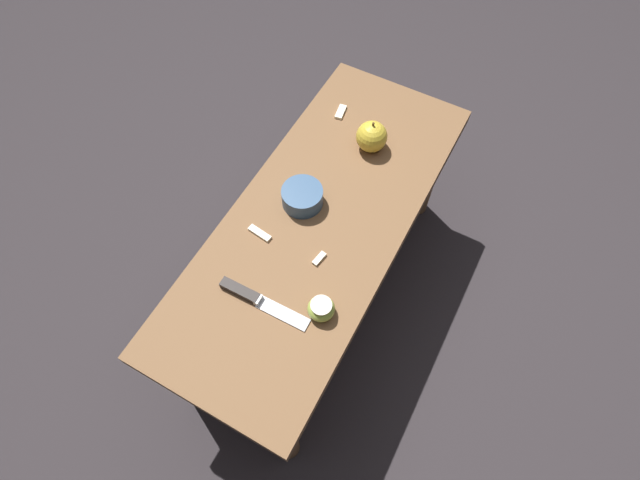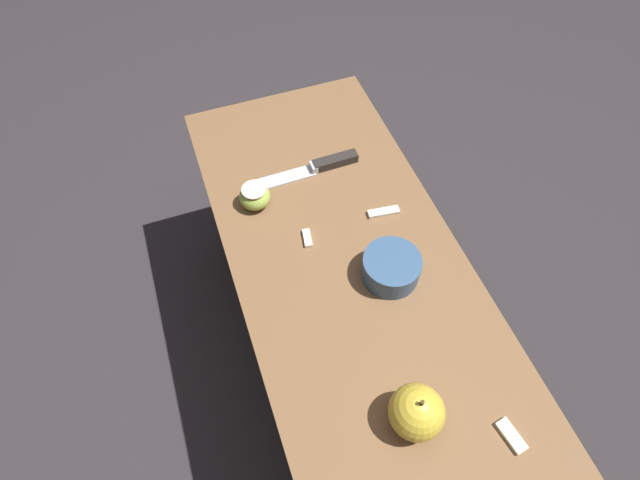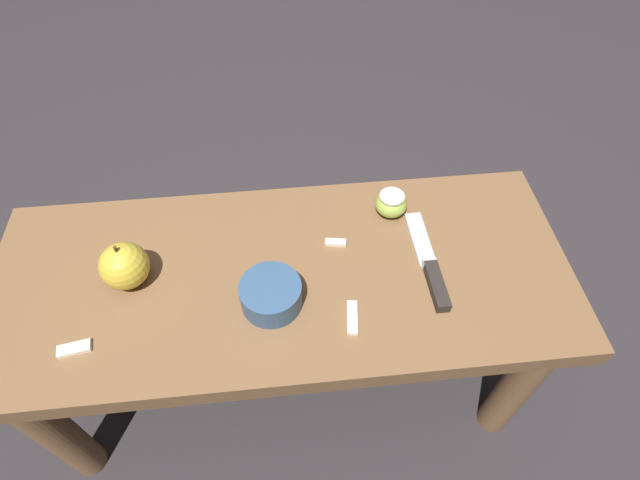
{
  "view_description": "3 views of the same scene",
  "coord_description": "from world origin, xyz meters",
  "px_view_note": "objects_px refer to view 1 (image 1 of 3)",
  "views": [
    {
      "loc": [
        -0.59,
        -0.32,
        1.53
      ],
      "look_at": [
        -0.07,
        -0.04,
        0.5
      ],
      "focal_mm": 28.0,
      "sensor_mm": 36.0,
      "label": 1
    },
    {
      "loc": [
        0.41,
        -0.21,
        1.26
      ],
      "look_at": [
        -0.07,
        -0.04,
        0.5
      ],
      "focal_mm": 28.0,
      "sensor_mm": 36.0,
      "label": 2
    },
    {
      "loc": [
        -0.02,
        0.52,
        1.2
      ],
      "look_at": [
        -0.07,
        -0.04,
        0.5
      ],
      "focal_mm": 28.0,
      "sensor_mm": 36.0,
      "label": 3
    }
  ],
  "objects_px": {
    "knife": "(252,297)",
    "apple_cut": "(321,309)",
    "wooden_bench": "(320,235)",
    "apple_whole": "(372,137)",
    "bowl": "(302,197)"
  },
  "relations": [
    {
      "from": "knife",
      "to": "apple_cut",
      "type": "xyz_separation_m",
      "value": [
        0.05,
        -0.16,
        0.02
      ]
    },
    {
      "from": "wooden_bench",
      "to": "apple_cut",
      "type": "xyz_separation_m",
      "value": [
        -0.22,
        -0.13,
        0.11
      ]
    },
    {
      "from": "apple_whole",
      "to": "bowl",
      "type": "bearing_deg",
      "value": 163.52
    },
    {
      "from": "knife",
      "to": "bowl",
      "type": "bearing_deg",
      "value": 94.74
    },
    {
      "from": "wooden_bench",
      "to": "bowl",
      "type": "bearing_deg",
      "value": 72.04
    },
    {
      "from": "wooden_bench",
      "to": "apple_cut",
      "type": "height_order",
      "value": "apple_cut"
    },
    {
      "from": "knife",
      "to": "bowl",
      "type": "height_order",
      "value": "bowl"
    },
    {
      "from": "knife",
      "to": "bowl",
      "type": "relative_size",
      "value": 2.15
    },
    {
      "from": "apple_cut",
      "to": "bowl",
      "type": "relative_size",
      "value": 0.59
    },
    {
      "from": "knife",
      "to": "apple_whole",
      "type": "height_order",
      "value": "apple_whole"
    },
    {
      "from": "wooden_bench",
      "to": "bowl",
      "type": "xyz_separation_m",
      "value": [
        0.02,
        0.06,
        0.11
      ]
    },
    {
      "from": "wooden_bench",
      "to": "knife",
      "type": "distance_m",
      "value": 0.29
    },
    {
      "from": "wooden_bench",
      "to": "apple_whole",
      "type": "height_order",
      "value": "apple_whole"
    },
    {
      "from": "apple_cut",
      "to": "apple_whole",
      "type": "bearing_deg",
      "value": 12.95
    },
    {
      "from": "apple_cut",
      "to": "bowl",
      "type": "distance_m",
      "value": 0.31
    }
  ]
}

